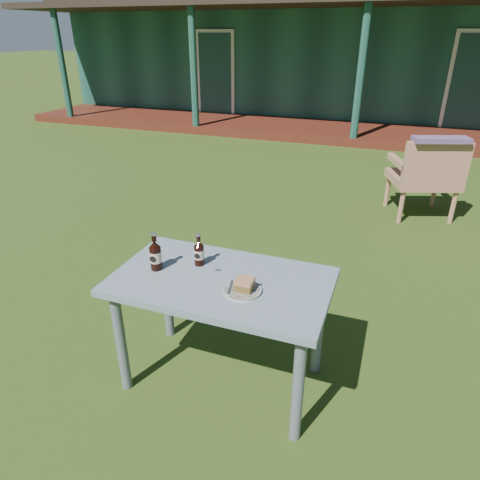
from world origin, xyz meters
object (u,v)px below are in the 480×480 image
at_px(cake_slice, 244,284).
at_px(cola_bottle_far, 156,255).
at_px(cafe_table, 221,294).
at_px(armchair_left, 427,174).
at_px(plate, 242,290).
at_px(cola_bottle_near, 199,253).

distance_m(cake_slice, cola_bottle_far, 0.56).
bearing_deg(cafe_table, armchair_left, 70.06).
height_order(plate, cake_slice, cake_slice).
height_order(cola_bottle_near, armchair_left, armchair_left).
height_order(cafe_table, cake_slice, cake_slice).
bearing_deg(armchair_left, cafe_table, -109.94).
xyz_separation_m(plate, cake_slice, (0.01, 0.00, 0.04)).
bearing_deg(cake_slice, plate, -161.47).
distance_m(cola_bottle_near, cola_bottle_far, 0.25).
height_order(cafe_table, cola_bottle_near, cola_bottle_near).
bearing_deg(cake_slice, cola_bottle_near, 152.25).
bearing_deg(cola_bottle_near, armchair_left, 66.57).
distance_m(plate, cake_slice, 0.04).
relative_size(plate, cake_slice, 2.22).
xyz_separation_m(cafe_table, cola_bottle_far, (-0.39, -0.03, 0.19)).
bearing_deg(cola_bottle_far, plate, -5.39).
distance_m(cafe_table, plate, 0.21).
bearing_deg(cafe_table, cola_bottle_near, 149.79).
relative_size(cola_bottle_near, cola_bottle_far, 0.87).
bearing_deg(armchair_left, cake_slice, -106.90).
bearing_deg(cafe_table, cake_slice, -24.93).
bearing_deg(cola_bottle_far, armchair_left, 64.35).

